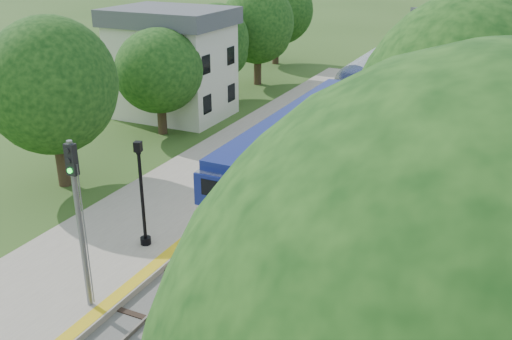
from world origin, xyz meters
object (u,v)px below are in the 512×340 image
at_px(signal_gantry, 452,24).
at_px(signal_farside, 435,127).
at_px(train, 454,23).
at_px(signal_platform, 78,208).
at_px(lamppost_far, 142,200).
at_px(station_building, 172,62).

relative_size(signal_gantry, signal_farside, 1.40).
xyz_separation_m(signal_gantry, train, (-2.47, 21.89, -2.71)).
bearing_deg(signal_platform, signal_farside, 60.07).
bearing_deg(signal_platform, lamppost_far, 100.08).
distance_m(lamppost_far, signal_farside, 15.10).
distance_m(station_building, signal_gantry, 29.94).
distance_m(train, signal_farside, 53.91).
bearing_deg(station_building, train, 73.38).
bearing_deg(train, lamppost_far, -93.26).
xyz_separation_m(station_building, signal_platform, (11.10, -22.45, 0.12)).
xyz_separation_m(station_building, lamppost_far, (10.30, -17.97, -1.62)).
xyz_separation_m(lamppost_far, signal_platform, (0.80, -4.48, 1.75)).
height_order(station_building, signal_farside, station_building).
distance_m(station_building, train, 48.97).
xyz_separation_m(signal_gantry, signal_farside, (3.73, -31.64, -1.04)).
distance_m(signal_gantry, signal_platform, 47.75).
relative_size(station_building, signal_platform, 1.38).
relative_size(signal_gantry, signal_platform, 1.35).
distance_m(train, lamppost_far, 64.96).
relative_size(train, lamppost_far, 28.04).
bearing_deg(signal_platform, signal_gantry, 83.54).
bearing_deg(signal_platform, station_building, 116.30).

